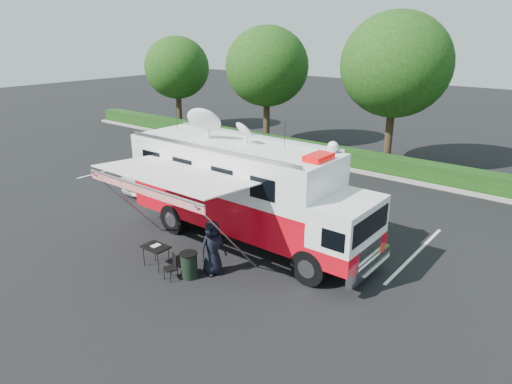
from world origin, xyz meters
TOP-DOWN VIEW (x-y plane):
  - ground_plane at (0.00, 0.00)m, footprint 120.00×120.00m
  - back_border at (1.14, 12.90)m, footprint 60.00×6.14m
  - stall_lines at (-0.50, 3.00)m, footprint 24.12×5.50m
  - command_truck at (-0.09, -0.00)m, footprint 10.12×2.78m
  - awning at (-0.99, -2.89)m, footprint 5.52×2.84m
  - white_suv at (-7.52, 2.69)m, footprint 2.81×5.64m
  - person at (0.65, -2.62)m, footprint 0.86×1.06m
  - folding_table at (-1.19, -3.53)m, footprint 0.92×0.66m
  - folding_chair at (-0.17, -3.69)m, footprint 0.51×0.55m
  - trash_bin at (0.21, -3.31)m, footprint 0.59×0.59m

SIDE VIEW (x-z plane):
  - ground_plane at x=0.00m, z-range 0.00..0.00m
  - white_suv at x=-7.52m, z-range -0.77..0.77m
  - person at x=0.65m, z-range -0.95..0.95m
  - stall_lines at x=-0.50m, z-range 0.00..0.01m
  - trash_bin at x=0.21m, z-range 0.00..0.89m
  - folding_chair at x=-0.17m, z-range 0.07..0.90m
  - folding_table at x=-1.19m, z-range 0.34..1.13m
  - command_truck at x=-0.09m, z-range -0.35..4.51m
  - awning at x=-0.99m, z-range 1.47..4.80m
  - back_border at x=1.14m, z-range 0.57..9.44m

